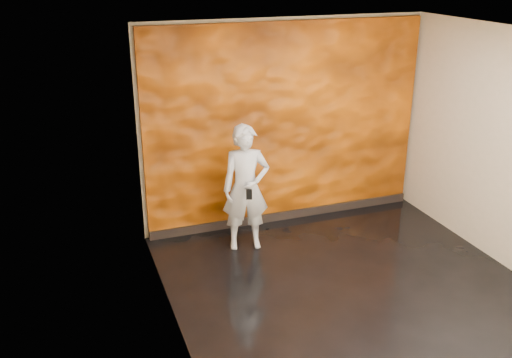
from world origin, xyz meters
name	(u,v)px	position (x,y,z in m)	size (l,w,h in m)	color
room	(358,172)	(0.00, 0.00, 1.40)	(4.02, 4.02, 2.81)	black
feature_wall	(286,125)	(0.00, 1.96, 1.38)	(3.90, 0.06, 2.75)	orange
baseboard	(286,215)	(0.00, 1.92, 0.06)	(3.90, 0.04, 0.12)	black
man	(246,188)	(-0.79, 1.34, 0.81)	(0.59, 0.39, 1.62)	#A8ACB9
phone	(249,194)	(-0.84, 1.08, 0.84)	(0.07, 0.01, 0.14)	black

